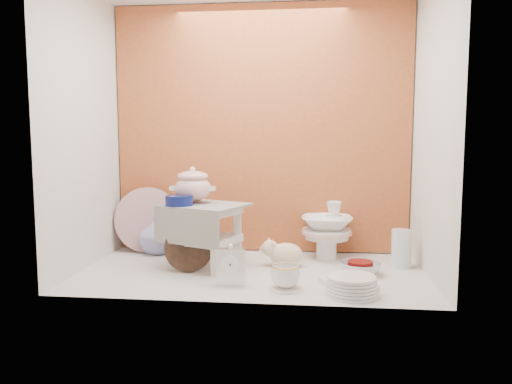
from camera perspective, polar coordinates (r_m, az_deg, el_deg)
ground at (r=2.65m, az=-0.48°, el=-9.12°), size 1.80×1.80×0.00m
niche_shell at (r=2.74m, az=-0.06°, el=11.04°), size 1.86×1.03×1.53m
step_stool at (r=2.71m, az=-5.85°, el=-5.03°), size 0.51×0.48×0.35m
soup_tureen at (r=2.73m, az=-7.28°, el=0.85°), size 0.25×0.25×0.20m
cobalt_bowl at (r=2.65m, az=-8.80°, el=-0.96°), size 0.15×0.15×0.05m
floral_platter at (r=3.12m, az=-12.34°, el=-3.14°), size 0.41×0.15×0.40m
blue_white_vase at (r=3.08m, az=-11.17°, el=-4.63°), size 0.31×0.31×0.25m
lacquer_tray at (r=2.64m, az=-7.73°, el=-6.39°), size 0.26×0.13×0.25m
mantel_clock at (r=2.39m, az=-2.94°, el=-8.37°), size 0.14×0.06×0.20m
plush_pig at (r=2.73m, az=3.45°, el=-7.11°), size 0.28×0.24×0.14m
teacup_saucer at (r=2.35m, az=3.38°, el=-10.97°), size 0.20×0.20×0.01m
gold_rim_teacup at (r=2.34m, az=3.39°, el=-9.61°), size 0.15×0.15×0.11m
lattice_dish at (r=2.42m, az=10.53°, el=-10.34°), size 0.28×0.28×0.03m
dinner_plate_stack at (r=2.30m, az=10.93°, el=-10.49°), size 0.24×0.24×0.09m
crystal_bowl at (r=2.64m, az=11.88°, el=-8.59°), size 0.27×0.27×0.06m
clear_glass_vase at (r=2.81m, az=16.31°, el=-6.28°), size 0.12×0.12×0.21m
porcelain_tower at (r=2.92m, az=8.12°, el=-4.33°), size 0.32×0.32×0.34m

